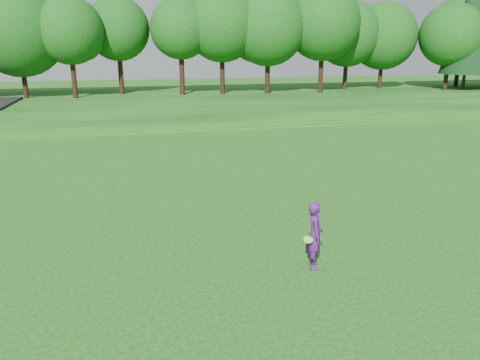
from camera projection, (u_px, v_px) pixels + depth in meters
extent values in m
plane|color=#0D4710|center=(222.00, 255.00, 12.83)|extent=(140.00, 140.00, 0.00)
cube|color=#0D4710|center=(152.00, 102.00, 44.50)|extent=(130.00, 30.00, 0.60)
cube|color=gray|center=(164.00, 130.00, 31.51)|extent=(130.00, 1.60, 0.04)
imported|color=#491667|center=(315.00, 235.00, 11.92)|extent=(0.59, 0.74, 1.79)
cylinder|color=#A3FF28|center=(308.00, 240.00, 11.63)|extent=(0.24, 0.24, 0.11)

